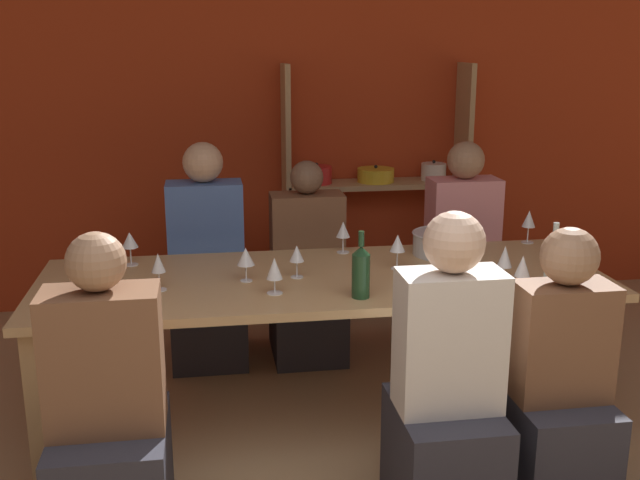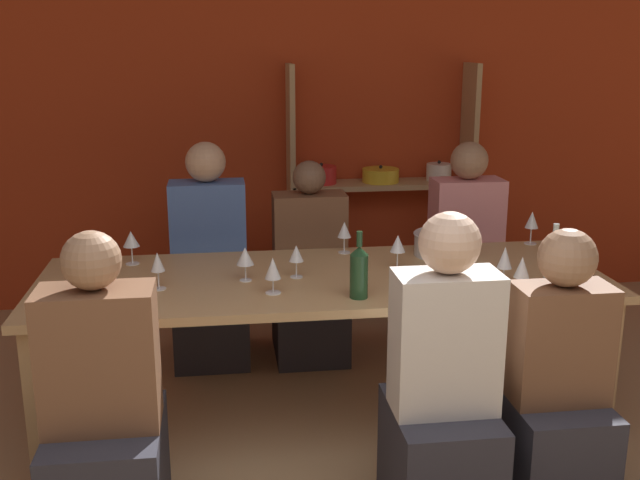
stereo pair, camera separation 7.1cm
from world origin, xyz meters
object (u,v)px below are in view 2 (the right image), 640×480
at_px(dining_table, 323,291).
at_px(wine_glass_red_a, 398,245).
at_px(person_far_a, 210,281).
at_px(wine_bottle_green, 359,271).
at_px(person_far_c, 464,273).
at_px(wine_glass_empty_d, 245,257).
at_px(wine_bottle_dark, 553,267).
at_px(wine_glass_empty_b, 131,240).
at_px(wine_glass_white_a, 505,259).
at_px(wine_glass_empty_c, 106,273).
at_px(person_near_a, 555,398).
at_px(mixing_bowl, 444,243).
at_px(wine_glass_white_b, 296,255).
at_px(person_near_b, 105,432).
at_px(wine_glass_white_c, 158,264).
at_px(person_far_b, 310,287).
at_px(wine_glass_white_d, 532,221).
at_px(wine_glass_empty_a, 273,269).
at_px(wine_glass_red_c, 522,269).
at_px(wine_glass_red_b, 344,231).
at_px(person_near_c, 442,408).
at_px(shelf_unit, 377,220).

distance_m(dining_table, wine_glass_red_a, 0.43).
xyz_separation_m(dining_table, person_far_a, (-0.55, 0.84, -0.20)).
height_order(wine_bottle_green, person_far_c, person_far_c).
distance_m(dining_table, wine_glass_empty_d, 0.42).
distance_m(wine_bottle_dark, person_far_c, 1.26).
bearing_deg(wine_glass_empty_b, wine_glass_white_a, -17.43).
xyz_separation_m(wine_glass_empty_d, person_far_c, (1.35, 0.84, -0.40)).
bearing_deg(dining_table, wine_glass_empty_b, 160.75).
height_order(wine_glass_empty_c, wine_glass_empty_d, wine_glass_empty_d).
bearing_deg(wine_glass_white_a, person_near_a, -85.97).
bearing_deg(mixing_bowl, wine_glass_white_a, -74.96).
distance_m(mixing_bowl, wine_glass_empty_d, 1.09).
xyz_separation_m(wine_glass_white_b, person_near_b, (-0.79, -0.81, -0.42)).
bearing_deg(mixing_bowl, wine_bottle_dark, -65.79).
xyz_separation_m(wine_glass_white_c, person_far_b, (0.79, 0.90, -0.44)).
bearing_deg(person_far_b, person_near_b, 59.47).
distance_m(wine_glass_white_d, person_far_b, 1.32).
bearing_deg(wine_glass_empty_a, mixing_bowl, 27.98).
relative_size(wine_glass_red_c, person_far_c, 0.14).
bearing_deg(wine_bottle_green, wine_glass_red_b, 85.60).
bearing_deg(mixing_bowl, wine_glass_empty_d, -164.06).
bearing_deg(person_far_b, wine_glass_empty_a, 74.39).
xyz_separation_m(person_near_b, person_near_c, (1.27, -0.03, 0.02)).
bearing_deg(wine_glass_white_b, wine_glass_empty_a, -120.24).
distance_m(shelf_unit, wine_glass_red_a, 1.65).
relative_size(shelf_unit, wine_bottle_dark, 5.36).
distance_m(wine_bottle_dark, person_far_a, 1.99).
bearing_deg(wine_glass_red_c, wine_glass_empty_a, 171.82).
relative_size(wine_glass_empty_a, wine_glass_red_b, 0.98).
bearing_deg(wine_glass_white_a, wine_glass_red_b, 136.84).
distance_m(wine_glass_red_b, person_far_a, 0.93).
distance_m(wine_glass_empty_a, wine_glass_white_b, 0.25).
xyz_separation_m(mixing_bowl, wine_glass_empty_b, (-1.60, 0.05, 0.06)).
relative_size(wine_bottle_green, wine_bottle_dark, 0.95).
bearing_deg(wine_glass_empty_a, wine_glass_white_c, 166.24).
bearing_deg(wine_glass_red_a, shelf_unit, 81.31).
xyz_separation_m(wine_glass_white_c, person_far_c, (1.74, 0.92, -0.40)).
bearing_deg(dining_table, wine_glass_white_b, -177.21).
xyz_separation_m(shelf_unit, person_far_a, (-1.17, -0.83, -0.14)).
height_order(shelf_unit, wine_glass_empty_b, shelf_unit).
bearing_deg(wine_bottle_dark, wine_glass_white_a, 135.43).
xyz_separation_m(wine_bottle_green, wine_glass_white_a, (0.70, 0.11, -0.00)).
bearing_deg(wine_glass_white_b, wine_glass_white_d, 17.78).
bearing_deg(person_far_c, wine_glass_white_d, 121.20).
xyz_separation_m(wine_glass_white_d, person_near_c, (-0.87, -1.27, -0.41)).
bearing_deg(dining_table, wine_glass_white_c, -172.59).
xyz_separation_m(wine_glass_white_b, wine_glass_red_b, (0.29, 0.39, 0.01)).
distance_m(dining_table, wine_glass_empty_c, 1.01).
bearing_deg(shelf_unit, wine_glass_empty_a, -114.83).
xyz_separation_m(wine_glass_red_a, person_far_a, (-0.92, 0.78, -0.40)).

